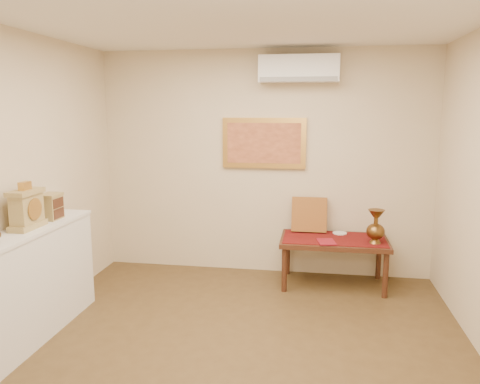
% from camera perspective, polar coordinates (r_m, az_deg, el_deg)
% --- Properties ---
extents(floor, '(4.50, 4.50, 0.00)m').
position_cam_1_polar(floor, '(3.96, -1.13, -20.29)').
color(floor, brown).
rests_on(floor, ground).
extents(ceiling, '(4.50, 4.50, 0.00)m').
position_cam_1_polar(ceiling, '(3.49, -1.29, 21.65)').
color(ceiling, white).
rests_on(ceiling, ground).
extents(wall_back, '(4.00, 0.02, 2.70)m').
position_cam_1_polar(wall_back, '(5.68, 2.95, 3.48)').
color(wall_back, beige).
rests_on(wall_back, ground).
extents(wall_front, '(4.00, 0.02, 2.70)m').
position_cam_1_polar(wall_front, '(1.43, -18.75, -17.57)').
color(wall_front, beige).
rests_on(wall_front, ground).
extents(table_cloth, '(1.14, 0.59, 0.01)m').
position_cam_1_polar(table_cloth, '(5.44, 11.41, -5.56)').
color(table_cloth, '#621010').
rests_on(table_cloth, low_table).
extents(brass_urn_tall, '(0.20, 0.20, 0.45)m').
position_cam_1_polar(brass_urn_tall, '(5.29, 16.24, -3.62)').
color(brass_urn_tall, brown).
rests_on(brass_urn_tall, table_cloth).
extents(plate, '(0.16, 0.16, 0.01)m').
position_cam_1_polar(plate, '(5.64, 12.07, -4.91)').
color(plate, white).
rests_on(plate, table_cloth).
extents(menu, '(0.22, 0.28, 0.01)m').
position_cam_1_polar(menu, '(5.25, 10.49, -5.98)').
color(menu, maroon).
rests_on(menu, table_cloth).
extents(cushion, '(0.41, 0.18, 0.42)m').
position_cam_1_polar(cushion, '(5.63, 8.43, -2.73)').
color(cushion, maroon).
rests_on(cushion, table_cloth).
extents(display_ledge, '(0.37, 2.02, 0.98)m').
position_cam_1_polar(display_ledge, '(4.42, -25.57, -10.91)').
color(display_ledge, silver).
rests_on(display_ledge, floor).
extents(mantel_clock, '(0.17, 0.36, 0.41)m').
position_cam_1_polar(mantel_clock, '(4.42, -24.54, -1.87)').
color(mantel_clock, tan).
rests_on(mantel_clock, display_ledge).
extents(wooden_chest, '(0.16, 0.21, 0.24)m').
position_cam_1_polar(wooden_chest, '(4.72, -22.03, -1.64)').
color(wooden_chest, tan).
rests_on(wooden_chest, display_ledge).
extents(low_table, '(1.20, 0.70, 0.55)m').
position_cam_1_polar(low_table, '(5.46, 11.38, -6.26)').
color(low_table, '#442214').
rests_on(low_table, floor).
extents(painting, '(1.00, 0.06, 0.60)m').
position_cam_1_polar(painting, '(5.63, 2.94, 5.98)').
color(painting, gold).
rests_on(painting, wall_back).
extents(ac_unit, '(0.90, 0.25, 0.30)m').
position_cam_1_polar(ac_unit, '(5.50, 7.18, 14.67)').
color(ac_unit, white).
rests_on(ac_unit, wall_back).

